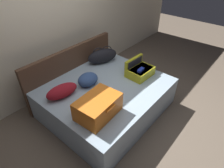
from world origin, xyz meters
name	(u,v)px	position (x,y,z in m)	size (l,w,h in m)	color
ground_plane	(124,119)	(0.00, 0.00, 0.00)	(12.00, 12.00, 0.00)	#6B5B4C
back_wall	(53,23)	(0.00, 1.65, 1.30)	(8.00, 0.10, 2.60)	beige
bed	(107,98)	(0.00, 0.40, 0.26)	(1.96, 1.66, 0.52)	#99ADBC
headboard	(72,71)	(0.00, 1.27, 0.47)	(2.00, 0.08, 0.94)	#4C3323
hard_case_large	(98,107)	(-0.56, 0.05, 0.66)	(0.63, 0.46, 0.28)	#D16619
hard_case_medium	(140,71)	(0.63, 0.16, 0.62)	(0.47, 0.37, 0.30)	gold
duffel_bag	(102,56)	(0.54, 0.98, 0.67)	(0.64, 0.44, 0.34)	black
pillow_near_headboard	(88,79)	(-0.16, 0.67, 0.62)	(0.36, 0.30, 0.20)	navy
pillow_center_head	(62,91)	(-0.63, 0.74, 0.62)	(0.51, 0.24, 0.20)	maroon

